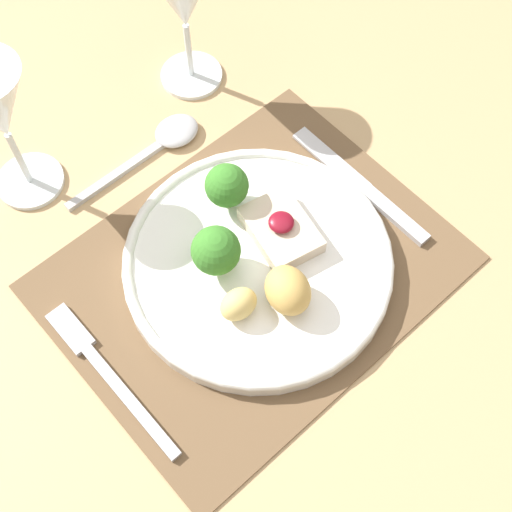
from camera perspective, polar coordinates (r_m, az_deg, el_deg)
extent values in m
plane|color=#4C4742|center=(1.49, -0.18, -14.49)|extent=(8.00, 8.00, 0.00)
cube|color=tan|center=(0.80, -0.33, -1.82)|extent=(1.40, 1.22, 0.03)
cylinder|color=tan|center=(1.60, 3.94, 18.99)|extent=(0.06, 0.06, 0.72)
cube|color=brown|center=(0.78, -0.33, -1.28)|extent=(0.42, 0.33, 0.00)
cylinder|color=white|center=(0.78, 0.00, -0.42)|extent=(0.29, 0.29, 0.02)
torus|color=white|center=(0.77, 0.00, -0.14)|extent=(0.29, 0.29, 0.01)
cube|color=beige|center=(0.77, 2.00, 2.12)|extent=(0.08, 0.10, 0.02)
ellipsoid|color=maroon|center=(0.76, 2.04, 2.71)|extent=(0.03, 0.03, 0.01)
cylinder|color=#84B256|center=(0.76, -3.13, -0.55)|extent=(0.01, 0.01, 0.02)
sphere|color=#387A28|center=(0.73, -3.23, 0.44)|extent=(0.05, 0.05, 0.05)
cylinder|color=#84B256|center=(0.80, -2.29, 4.62)|extent=(0.01, 0.01, 0.02)
sphere|color=#387A28|center=(0.78, -2.36, 5.66)|extent=(0.05, 0.05, 0.05)
ellipsoid|color=#DBBC6B|center=(0.73, -1.41, -3.87)|extent=(0.04, 0.03, 0.03)
ellipsoid|color=tan|center=(0.73, 2.59, -2.73)|extent=(0.06, 0.07, 0.04)
cube|color=#B2B2B7|center=(0.73, -10.04, -11.37)|extent=(0.01, 0.15, 0.01)
cube|color=#B2B2B7|center=(0.77, -14.62, -5.71)|extent=(0.02, 0.06, 0.01)
cube|color=#B2B2B7|center=(0.83, 11.06, 3.21)|extent=(0.02, 0.09, 0.01)
cube|color=#B2B2B7|center=(0.86, 6.04, 7.62)|extent=(0.02, 0.11, 0.00)
cube|color=#B2B2B7|center=(0.86, -11.16, 6.37)|extent=(0.14, 0.01, 0.01)
ellipsoid|color=#B2B2B7|center=(0.88, -6.37, 9.92)|extent=(0.06, 0.05, 0.02)
cylinder|color=white|center=(0.95, -5.18, 14.20)|extent=(0.08, 0.08, 0.01)
cylinder|color=white|center=(0.91, -5.40, 16.05)|extent=(0.01, 0.01, 0.08)
cylinder|color=white|center=(0.88, -17.60, 5.74)|extent=(0.08, 0.08, 0.01)
cylinder|color=white|center=(0.85, -18.42, 7.43)|extent=(0.01, 0.01, 0.08)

